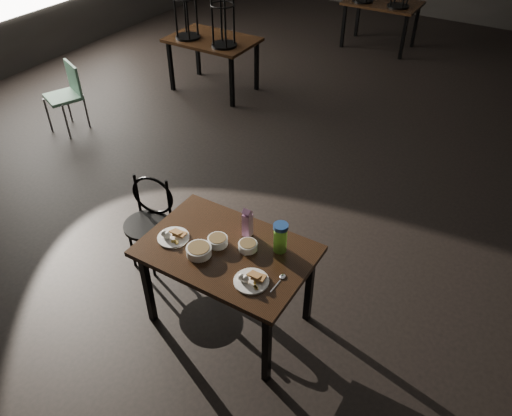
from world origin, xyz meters
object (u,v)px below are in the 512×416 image
Objects in this scene: main_table at (227,257)px; juice_carton at (247,223)px; bentwood_chair at (149,216)px; school_chair at (67,91)px; water_bottle at (280,237)px.

juice_carton is (0.05, 0.20, 0.19)m from main_table.
school_chair is (-2.45, 1.32, 0.01)m from bentwood_chair.
juice_carton reaches higher than bentwood_chair.
bentwood_chair reaches higher than main_table.
juice_carton is 1.07m from bentwood_chair.
water_bottle is 0.28× the size of school_chair.
juice_carton is 3.72m from school_chair.
main_table is 3.74m from school_chair.
juice_carton is 1.04× the size of water_bottle.
main_table is 0.42m from water_bottle.
juice_carton reaches higher than water_bottle.
school_chair is at bearing 159.88° from water_bottle.
water_bottle is at bearing 30.01° from main_table.
juice_carton is at bearing 77.04° from main_table.
bentwood_chair is at bearing 178.52° from juice_carton.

